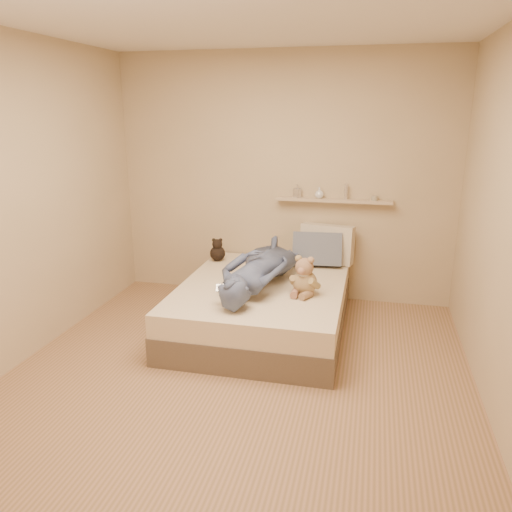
% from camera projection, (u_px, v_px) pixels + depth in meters
% --- Properties ---
extents(room, '(3.80, 3.80, 3.80)m').
position_uv_depth(room, '(235.00, 213.00, 3.53)').
color(room, '#9E7151').
rests_on(room, ground).
extents(bed, '(1.50, 1.90, 0.45)m').
position_uv_depth(bed, '(263.00, 306.00, 4.70)').
color(bed, brown).
rests_on(bed, floor).
extents(game_console, '(0.17, 0.10, 0.06)m').
position_uv_depth(game_console, '(226.00, 288.00, 4.10)').
color(game_console, '#B5B8BC').
rests_on(game_console, bed).
extents(teddy_bear, '(0.29, 0.29, 0.36)m').
position_uv_depth(teddy_bear, '(304.00, 279.00, 4.32)').
color(teddy_bear, '#A38359').
rests_on(teddy_bear, bed).
extents(dark_plush, '(0.16, 0.16, 0.25)m').
position_uv_depth(dark_plush, '(218.00, 251.00, 5.31)').
color(dark_plush, black).
rests_on(dark_plush, bed).
extents(pillow_cream, '(0.58, 0.29, 0.41)m').
position_uv_depth(pillow_cream, '(327.00, 244.00, 5.24)').
color(pillow_cream, beige).
rests_on(pillow_cream, bed).
extents(pillow_grey, '(0.52, 0.31, 0.37)m').
position_uv_depth(pillow_grey, '(317.00, 250.00, 5.14)').
color(pillow_grey, slate).
rests_on(pillow_grey, bed).
extents(person, '(0.76, 1.57, 0.36)m').
position_uv_depth(person, '(261.00, 267.00, 4.54)').
color(person, '#4D5979').
rests_on(person, bed).
extents(wall_shelf, '(1.20, 0.12, 0.03)m').
position_uv_depth(wall_shelf, '(334.00, 200.00, 5.18)').
color(wall_shelf, tan).
rests_on(wall_shelf, wall_back).
extents(shelf_bottles, '(0.87, 0.10, 0.16)m').
position_uv_depth(shelf_bottles, '(321.00, 193.00, 5.19)').
color(shelf_bottles, silver).
rests_on(shelf_bottles, wall_shelf).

